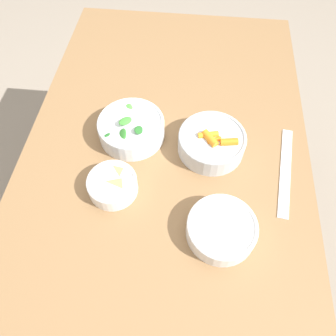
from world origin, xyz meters
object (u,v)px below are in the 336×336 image
Objects in this scene: bowl_cookies at (112,185)px; ruler at (285,171)px; bowl_beans_hotdog at (221,229)px; bowl_greens at (131,128)px; bowl_carrots at (212,142)px.

ruler is at bearing 103.17° from bowl_cookies.
bowl_cookies is (-0.09, -0.29, 0.00)m from bowl_beans_hotdog.
bowl_greens is 0.39m from bowl_beans_hotdog.
bowl_greens reaches higher than bowl_carrots.
bowl_beans_hotdog is (0.26, 0.03, -0.01)m from bowl_carrots.
ruler is (-0.11, 0.46, -0.02)m from bowl_cookies.
bowl_carrots is at bearing 83.42° from bowl_greens.
bowl_greens is 0.45m from ruler.
bowl_carrots is 0.26m from bowl_beans_hotdog.
bowl_beans_hotdog is at bearing -41.19° from ruler.
bowl_beans_hotdog is 0.30m from bowl_cookies.
bowl_cookies reaches higher than ruler.
bowl_greens is at bearing 174.27° from bowl_cookies.
bowl_greens is at bearing -96.58° from bowl_carrots.
bowl_carrots reaches higher than bowl_beans_hotdog.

